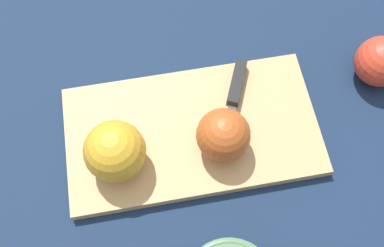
% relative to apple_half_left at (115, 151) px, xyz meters
% --- Properties ---
extents(ground_plane, '(4.00, 4.00, 0.00)m').
position_rel_apple_half_left_xyz_m(ground_plane, '(0.12, 0.02, -0.06)').
color(ground_plane, '#14233D').
extents(cutting_board, '(0.41, 0.26, 0.02)m').
position_rel_apple_half_left_xyz_m(cutting_board, '(0.12, 0.02, -0.05)').
color(cutting_board, tan).
rests_on(cutting_board, ground_plane).
extents(apple_half_left, '(0.09, 0.09, 0.09)m').
position_rel_apple_half_left_xyz_m(apple_half_left, '(0.00, 0.00, 0.00)').
color(apple_half_left, gold).
rests_on(apple_half_left, cutting_board).
extents(apple_half_right, '(0.08, 0.08, 0.08)m').
position_rel_apple_half_left_xyz_m(apple_half_right, '(0.15, -0.02, -0.00)').
color(apple_half_right, '#AD4C1E').
rests_on(apple_half_right, cutting_board).
extents(knife, '(0.10, 0.15, 0.02)m').
position_rel_apple_half_left_xyz_m(knife, '(0.20, 0.05, -0.04)').
color(knife, silver).
rests_on(knife, cutting_board).
extents(apple_whole, '(0.08, 0.08, 0.09)m').
position_rel_apple_half_left_xyz_m(apple_whole, '(0.43, 0.02, -0.02)').
color(apple_whole, red).
rests_on(apple_whole, ground_plane).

